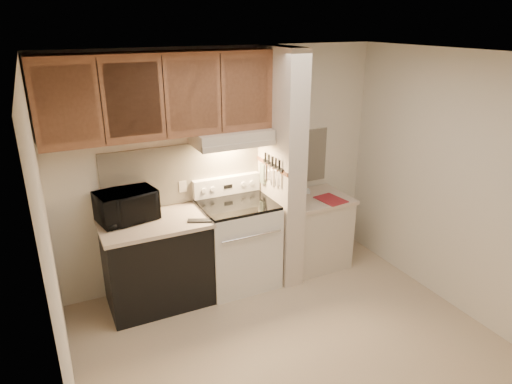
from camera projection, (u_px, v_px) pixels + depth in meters
floor at (290, 343)px, 4.12m from camera, size 3.60×3.60×0.00m
ceiling at (299, 56)px, 3.23m from camera, size 3.60×3.60×0.00m
wall_back at (224, 166)px, 4.93m from camera, size 3.60×2.50×0.02m
wall_left at (53, 266)px, 2.94m from camera, size 0.02×3.00×2.50m
wall_right at (455, 184)px, 4.40m from camera, size 0.02×3.00×2.50m
backsplash at (225, 168)px, 4.93m from camera, size 2.60×0.02×0.63m
range_body at (238, 245)px, 4.93m from camera, size 0.76×0.65×0.92m
oven_window at (250, 254)px, 4.64m from camera, size 0.50×0.01×0.30m
oven_handle at (252, 236)px, 4.53m from camera, size 0.65×0.02×0.02m
cooktop at (237, 204)px, 4.76m from camera, size 0.74×0.64×0.03m
range_backguard at (227, 185)px, 4.95m from camera, size 0.76×0.08×0.20m
range_display at (228, 187)px, 4.92m from camera, size 0.10×0.01×0.04m
range_knob_left_outer at (204, 191)px, 4.80m from camera, size 0.05×0.02×0.05m
range_knob_left_inner at (213, 189)px, 4.84m from camera, size 0.05×0.02×0.05m
range_knob_right_inner at (243, 184)px, 4.99m from camera, size 0.05×0.02×0.05m
range_knob_right_outer at (252, 183)px, 5.03m from camera, size 0.05×0.02×0.05m
dishwasher_front at (158, 264)px, 4.58m from camera, size 1.00×0.63×0.87m
left_countertop at (154, 223)px, 4.42m from camera, size 1.04×0.67×0.04m
spoon_rest at (200, 221)px, 4.41m from camera, size 0.24×0.16×0.02m
teal_jar at (153, 208)px, 4.60m from camera, size 0.09×0.09×0.09m
outlet at (183, 187)px, 4.77m from camera, size 0.08×0.01×0.12m
microwave at (126, 206)px, 4.39m from camera, size 0.61×0.47×0.30m
partition_pillar at (281, 169)px, 4.85m from camera, size 0.22×0.70×2.50m
pillar_trim at (271, 166)px, 4.78m from camera, size 0.01×0.70×0.04m
knife_strip at (273, 165)px, 4.73m from camera, size 0.02×0.42×0.04m
knife_blade_a at (279, 179)px, 4.63m from camera, size 0.01×0.03×0.16m
knife_handle_a at (279, 165)px, 4.57m from camera, size 0.02×0.02×0.10m
knife_blade_b at (276, 178)px, 4.70m from camera, size 0.01×0.04×0.18m
knife_handle_b at (276, 163)px, 4.64m from camera, size 0.02×0.02×0.10m
knife_blade_c at (272, 176)px, 4.77m from camera, size 0.01×0.04×0.20m
knife_handle_c at (273, 161)px, 4.70m from camera, size 0.02×0.02×0.10m
knife_blade_d at (269, 173)px, 4.82m from camera, size 0.01×0.04×0.16m
knife_handle_d at (269, 159)px, 4.77m from camera, size 0.02×0.02×0.10m
knife_blade_e at (265, 171)px, 4.90m from camera, size 0.01×0.04×0.18m
knife_handle_e at (265, 157)px, 4.84m from camera, size 0.02×0.02×0.10m
oven_mitt at (263, 174)px, 4.97m from camera, size 0.03×0.09×0.22m
right_cab_base at (314, 232)px, 5.33m from camera, size 0.70×0.60×0.81m
right_countertop at (316, 199)px, 5.18m from camera, size 0.74×0.64×0.04m
red_folder at (331, 200)px, 5.09m from camera, size 0.28×0.36×0.01m
white_box at (304, 191)px, 5.30m from camera, size 0.16×0.13×0.04m
range_hood at (231, 137)px, 4.62m from camera, size 0.78×0.44×0.15m
hood_lip at (240, 146)px, 4.45m from camera, size 0.78×0.04×0.06m
upper_cabinets at (160, 95)px, 4.21m from camera, size 2.18×0.33×0.77m
cab_door_a at (67, 105)px, 3.74m from camera, size 0.46×0.01×0.63m
cab_gap_a at (101, 102)px, 3.85m from camera, size 0.01×0.01×0.73m
cab_door_b at (134, 100)px, 3.96m from camera, size 0.46×0.01×0.63m
cab_gap_b at (164, 98)px, 4.07m from camera, size 0.01×0.01×0.73m
cab_door_c at (193, 96)px, 4.18m from camera, size 0.46×0.01×0.63m
cab_gap_c at (221, 94)px, 4.29m from camera, size 0.01×0.01×0.73m
cab_door_d at (247, 92)px, 4.41m from camera, size 0.46×0.01×0.63m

